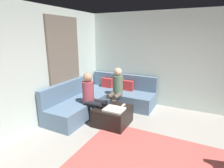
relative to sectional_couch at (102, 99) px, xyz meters
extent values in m
cube|color=silver|center=(2.08, 1.06, 1.07)|extent=(6.00, 0.12, 2.70)
cube|color=silver|center=(-0.86, -1.88, 1.07)|extent=(0.12, 6.00, 2.70)
cube|color=#726659|center=(-0.76, -0.58, 0.97)|extent=(0.06, 1.10, 2.50)
cube|color=slate|center=(0.30, 0.53, -0.07)|extent=(2.10, 0.85, 0.42)
cube|color=slate|center=(0.30, 0.88, 0.36)|extent=(2.10, 0.14, 0.45)
cube|color=slate|center=(-0.32, -0.75, -0.07)|extent=(0.85, 1.70, 0.42)
cube|color=slate|center=(-0.68, -0.75, 0.36)|extent=(0.14, 1.70, 0.45)
cube|color=red|center=(-0.20, 0.70, 0.26)|extent=(0.36, 0.12, 0.36)
cube|color=red|center=(0.50, 0.70, 0.26)|extent=(0.36, 0.12, 0.36)
cube|color=black|center=(0.69, -0.69, -0.07)|extent=(0.76, 0.76, 0.42)
cube|color=white|center=(0.79, -0.81, 0.16)|extent=(0.44, 0.36, 0.04)
cylinder|color=#334C72|center=(0.47, -0.51, 0.19)|extent=(0.08, 0.08, 0.10)
cube|color=white|center=(0.87, -0.47, 0.15)|extent=(0.05, 0.15, 0.02)
cylinder|color=brown|center=(0.52, -0.25, -0.07)|extent=(0.12, 0.12, 0.42)
cylinder|color=brown|center=(0.34, -0.25, -0.07)|extent=(0.12, 0.12, 0.42)
cylinder|color=brown|center=(0.52, -0.05, 0.20)|extent=(0.12, 0.40, 0.12)
cylinder|color=brown|center=(0.34, -0.05, 0.20)|extent=(0.12, 0.40, 0.12)
cylinder|color=#597259|center=(0.43, 0.15, 0.45)|extent=(0.28, 0.28, 0.50)
sphere|color=#D8AD8C|center=(0.43, 0.15, 0.81)|extent=(0.22, 0.22, 0.22)
cylinder|color=black|center=(0.45, -0.65, -0.07)|extent=(0.12, 0.12, 0.42)
cylinder|color=black|center=(0.45, -0.83, -0.07)|extent=(0.12, 0.12, 0.42)
cylinder|color=black|center=(0.25, -0.65, 0.20)|extent=(0.40, 0.12, 0.12)
cylinder|color=black|center=(0.25, -0.83, 0.20)|extent=(0.40, 0.12, 0.12)
cylinder|color=#993F4C|center=(0.05, -0.74, 0.45)|extent=(0.28, 0.28, 0.50)
sphere|color=tan|center=(0.05, -0.74, 0.81)|extent=(0.22, 0.22, 0.22)
camera|label=1|loc=(2.41, -4.16, 1.79)|focal=28.71mm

